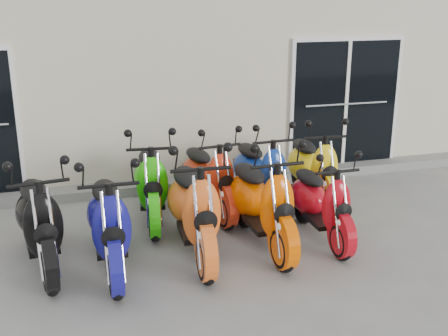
{
  "coord_description": "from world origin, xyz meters",
  "views": [
    {
      "loc": [
        -1.98,
        -6.38,
        3.08
      ],
      "look_at": [
        0.0,
        0.6,
        0.75
      ],
      "focal_mm": 45.0,
      "sensor_mm": 36.0,
      "label": 1
    }
  ],
  "objects_px": {
    "scooter_front_black": "(38,209)",
    "scooter_back_red": "(208,168)",
    "scooter_front_blue": "(108,210)",
    "scooter_back_yellow": "(313,158)",
    "scooter_back_blue": "(260,163)",
    "scooter_front_orange_b": "(262,190)",
    "scooter_front_red": "(321,192)",
    "scooter_front_orange_a": "(193,195)",
    "scooter_back_green": "(151,171)"
  },
  "relations": [
    {
      "from": "scooter_front_orange_a",
      "to": "scooter_front_orange_b",
      "type": "relative_size",
      "value": 1.03
    },
    {
      "from": "scooter_front_red",
      "to": "scooter_front_blue",
      "type": "bearing_deg",
      "value": -178.2
    },
    {
      "from": "scooter_front_blue",
      "to": "scooter_front_orange_b",
      "type": "height_order",
      "value": "scooter_front_orange_b"
    },
    {
      "from": "scooter_back_blue",
      "to": "scooter_back_green",
      "type": "bearing_deg",
      "value": 177.5
    },
    {
      "from": "scooter_front_orange_b",
      "to": "scooter_back_red",
      "type": "xyz_separation_m",
      "value": [
        -0.36,
        1.22,
        -0.06
      ]
    },
    {
      "from": "scooter_front_red",
      "to": "scooter_back_red",
      "type": "height_order",
      "value": "scooter_back_red"
    },
    {
      "from": "scooter_front_red",
      "to": "scooter_back_blue",
      "type": "bearing_deg",
      "value": 107.2
    },
    {
      "from": "scooter_back_yellow",
      "to": "scooter_front_orange_b",
      "type": "bearing_deg",
      "value": -131.44
    },
    {
      "from": "scooter_front_black",
      "to": "scooter_back_green",
      "type": "xyz_separation_m",
      "value": [
        1.42,
        1.01,
        -0.01
      ]
    },
    {
      "from": "scooter_front_red",
      "to": "scooter_back_green",
      "type": "distance_m",
      "value": 2.3
    },
    {
      "from": "scooter_front_red",
      "to": "scooter_back_red",
      "type": "xyz_separation_m",
      "value": [
        -1.15,
        1.24,
        0.04
      ]
    },
    {
      "from": "scooter_front_orange_a",
      "to": "scooter_back_green",
      "type": "relative_size",
      "value": 1.07
    },
    {
      "from": "scooter_front_orange_b",
      "to": "scooter_back_yellow",
      "type": "xyz_separation_m",
      "value": [
        1.23,
        1.21,
        -0.05
      ]
    },
    {
      "from": "scooter_front_orange_a",
      "to": "scooter_back_red",
      "type": "height_order",
      "value": "scooter_front_orange_a"
    },
    {
      "from": "scooter_back_yellow",
      "to": "scooter_back_blue",
      "type": "bearing_deg",
      "value": -176.19
    },
    {
      "from": "scooter_front_orange_b",
      "to": "scooter_front_orange_a",
      "type": "bearing_deg",
      "value": 178.68
    },
    {
      "from": "scooter_front_orange_b",
      "to": "scooter_back_blue",
      "type": "bearing_deg",
      "value": 69.24
    },
    {
      "from": "scooter_back_red",
      "to": "scooter_back_blue",
      "type": "xyz_separation_m",
      "value": [
        0.77,
        -0.01,
        0.01
      ]
    },
    {
      "from": "scooter_front_black",
      "to": "scooter_back_red",
      "type": "xyz_separation_m",
      "value": [
        2.24,
        1.06,
        -0.04
      ]
    },
    {
      "from": "scooter_front_blue",
      "to": "scooter_back_green",
      "type": "xyz_separation_m",
      "value": [
        0.67,
        1.28,
        -0.01
      ]
    },
    {
      "from": "scooter_front_orange_b",
      "to": "scooter_back_blue",
      "type": "distance_m",
      "value": 1.28
    },
    {
      "from": "scooter_front_black",
      "to": "scooter_back_blue",
      "type": "distance_m",
      "value": 3.19
    },
    {
      "from": "scooter_front_black",
      "to": "scooter_back_red",
      "type": "distance_m",
      "value": 2.48
    },
    {
      "from": "scooter_back_yellow",
      "to": "scooter_front_blue",
      "type": "bearing_deg",
      "value": -152.86
    },
    {
      "from": "scooter_front_orange_b",
      "to": "scooter_back_green",
      "type": "xyz_separation_m",
      "value": [
        -1.17,
        1.18,
        -0.03
      ]
    },
    {
      "from": "scooter_front_blue",
      "to": "scooter_back_green",
      "type": "height_order",
      "value": "scooter_front_blue"
    },
    {
      "from": "scooter_back_green",
      "to": "scooter_back_yellow",
      "type": "bearing_deg",
      "value": 6.83
    },
    {
      "from": "scooter_front_orange_a",
      "to": "scooter_front_red",
      "type": "height_order",
      "value": "scooter_front_orange_a"
    },
    {
      "from": "scooter_front_black",
      "to": "scooter_front_orange_b",
      "type": "height_order",
      "value": "scooter_front_orange_b"
    },
    {
      "from": "scooter_back_red",
      "to": "scooter_back_yellow",
      "type": "height_order",
      "value": "scooter_back_yellow"
    },
    {
      "from": "scooter_back_yellow",
      "to": "scooter_back_green",
      "type": "bearing_deg",
      "value": -175.18
    },
    {
      "from": "scooter_front_black",
      "to": "scooter_front_red",
      "type": "distance_m",
      "value": 3.39
    },
    {
      "from": "scooter_back_blue",
      "to": "scooter_back_yellow",
      "type": "relative_size",
      "value": 0.99
    },
    {
      "from": "scooter_front_black",
      "to": "scooter_front_orange_b",
      "type": "distance_m",
      "value": 2.6
    },
    {
      "from": "scooter_front_red",
      "to": "scooter_back_red",
      "type": "bearing_deg",
      "value": 132.89
    },
    {
      "from": "scooter_front_blue",
      "to": "scooter_front_orange_a",
      "type": "distance_m",
      "value": 1.0
    },
    {
      "from": "scooter_back_red",
      "to": "scooter_front_orange_a",
      "type": "bearing_deg",
      "value": -119.0
    },
    {
      "from": "scooter_front_blue",
      "to": "scooter_back_yellow",
      "type": "distance_m",
      "value": 3.34
    },
    {
      "from": "scooter_front_orange_b",
      "to": "scooter_front_red",
      "type": "distance_m",
      "value": 0.8
    },
    {
      "from": "scooter_front_orange_a",
      "to": "scooter_back_blue",
      "type": "height_order",
      "value": "scooter_front_orange_a"
    },
    {
      "from": "scooter_front_black",
      "to": "scooter_back_blue",
      "type": "xyz_separation_m",
      "value": [
        3.01,
        1.05,
        -0.03
      ]
    },
    {
      "from": "scooter_front_black",
      "to": "scooter_back_red",
      "type": "bearing_deg",
      "value": 17.3
    },
    {
      "from": "scooter_front_orange_b",
      "to": "scooter_back_blue",
      "type": "relative_size",
      "value": 1.07
    },
    {
      "from": "scooter_front_black",
      "to": "scooter_front_blue",
      "type": "distance_m",
      "value": 0.8
    },
    {
      "from": "scooter_front_black",
      "to": "scooter_back_blue",
      "type": "relative_size",
      "value": 1.05
    },
    {
      "from": "scooter_front_blue",
      "to": "scooter_front_orange_a",
      "type": "xyz_separation_m",
      "value": [
        1.0,
        0.09,
        0.04
      ]
    },
    {
      "from": "scooter_front_orange_a",
      "to": "scooter_back_green",
      "type": "bearing_deg",
      "value": 107.66
    },
    {
      "from": "scooter_front_black",
      "to": "scooter_front_orange_b",
      "type": "relative_size",
      "value": 0.98
    },
    {
      "from": "scooter_back_yellow",
      "to": "scooter_front_red",
      "type": "bearing_deg",
      "value": -105.7
    },
    {
      "from": "scooter_front_orange_a",
      "to": "scooter_back_blue",
      "type": "xyz_separation_m",
      "value": [
        1.26,
        1.22,
        -0.07
      ]
    }
  ]
}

